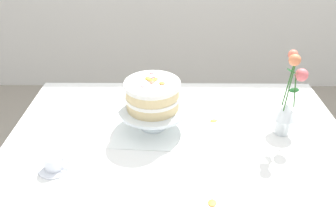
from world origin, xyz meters
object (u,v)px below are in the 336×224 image
object	(u,v)px
dining_table	(178,163)
layer_cake	(153,95)
cake_stand	(153,111)
teacup	(54,163)
flower_vase	(287,105)

from	to	relation	value
dining_table	layer_cake	distance (m)	0.30
cake_stand	layer_cake	world-z (taller)	layer_cake
cake_stand	teacup	bearing A→B (deg)	-142.65
layer_cake	flower_vase	size ratio (longest dim) A/B	0.63
flower_vase	dining_table	bearing A→B (deg)	-168.11
cake_stand	dining_table	bearing A→B (deg)	-50.05
cake_stand	teacup	distance (m)	0.44
cake_stand	layer_cake	xyz separation A→B (m)	(-0.00, 0.00, 0.08)
flower_vase	cake_stand	bearing A→B (deg)	176.32
flower_vase	teacup	world-z (taller)	flower_vase
flower_vase	teacup	xyz separation A→B (m)	(-0.88, -0.23, -0.11)
dining_table	flower_vase	world-z (taller)	flower_vase
layer_cake	teacup	size ratio (longest dim) A/B	1.89
cake_stand	layer_cake	size ratio (longest dim) A/B	1.29
flower_vase	layer_cake	bearing A→B (deg)	176.31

